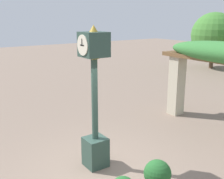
{
  "coord_description": "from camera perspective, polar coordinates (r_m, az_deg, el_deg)",
  "views": [
    {
      "loc": [
        5.16,
        -3.21,
        3.66
      ],
      "look_at": [
        -0.33,
        0.56,
        1.91
      ],
      "focal_mm": 45.0,
      "sensor_mm": 36.0,
      "label": 1
    }
  ],
  "objects": [
    {
      "name": "ground_plane",
      "position": [
        7.1,
        -2.32,
        -16.34
      ],
      "size": [
        60.0,
        60.0,
        0.0
      ],
      "primitive_type": "plane",
      "color": "#7F6B5B"
    },
    {
      "name": "pedestal_clock",
      "position": [
        6.69,
        -3.53,
        -2.51
      ],
      "size": [
        0.56,
        0.61,
        3.47
      ],
      "color": "#2D473D",
      "rests_on": "ground"
    },
    {
      "name": "potted_plant_near_right",
      "position": [
        6.23,
        9.19,
        -17.06
      ],
      "size": [
        0.58,
        0.58,
        0.76
      ],
      "color": "#B26B4C",
      "rests_on": "ground"
    }
  ]
}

